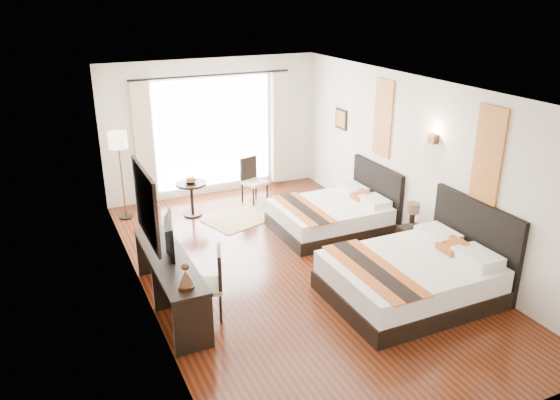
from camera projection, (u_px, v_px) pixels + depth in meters
name	position (u px, v px, depth m)	size (l,w,h in m)	color
floor	(293.00, 268.00, 8.51)	(4.50, 7.50, 0.01)	#37130A
ceiling	(295.00, 88.00, 7.50)	(4.50, 7.50, 0.02)	white
wall_headboard	(417.00, 164.00, 8.88)	(0.01, 7.50, 2.80)	silver
wall_desk	(140.00, 207.00, 7.12)	(0.01, 7.50, 2.80)	silver
wall_window	(213.00, 128.00, 11.17)	(4.50, 0.01, 2.80)	silver
wall_entry	(480.00, 311.00, 4.84)	(4.50, 0.01, 2.80)	silver
window_glass	(213.00, 133.00, 11.19)	(2.40, 0.02, 2.20)	white
sheer_curtain	(214.00, 134.00, 11.14)	(2.30, 0.02, 2.10)	white
drape_left	(144.00, 143.00, 10.55)	(0.35, 0.14, 2.35)	beige
drape_right	(280.00, 128.00, 11.68)	(0.35, 0.14, 2.35)	beige
art_panel_near	(488.00, 155.00, 7.43)	(0.03, 0.50, 1.35)	maroon
art_panel_far	(383.00, 118.00, 9.52)	(0.03, 0.50, 1.35)	maroon
wall_sconce	(433.00, 139.00, 8.35)	(0.10, 0.14, 0.14)	#492E1A
mirror_frame	(146.00, 205.00, 6.81)	(0.04, 1.25, 0.95)	black
mirror_glass	(148.00, 204.00, 6.82)	(0.01, 1.12, 0.82)	white
bed_near	(415.00, 276.00, 7.61)	(2.26, 1.76, 1.27)	black
bed_far	(334.00, 214.00, 9.77)	(1.97, 1.54, 1.11)	black
nightstand	(413.00, 241.00, 8.89)	(0.37, 0.46, 0.45)	black
table_lamp	(413.00, 209.00, 8.82)	(0.21, 0.21, 0.34)	black
vase	(418.00, 224.00, 8.65)	(0.14, 0.14, 0.14)	black
console_desk	(171.00, 283.00, 7.33)	(0.50, 2.20, 0.76)	black
television	(165.00, 235.00, 7.29)	(0.82, 0.11, 0.47)	black
bronze_figurine	(186.00, 277.00, 6.41)	(0.20, 0.20, 0.29)	#492E1A
desk_chair	(207.00, 297.00, 7.16)	(0.56, 0.56, 0.96)	beige
floor_lamp	(118.00, 146.00, 9.85)	(0.34, 0.34, 1.67)	black
side_table	(192.00, 199.00, 10.37)	(0.57, 0.57, 0.66)	black
fruit_bowl	(191.00, 182.00, 10.22)	(0.24, 0.24, 0.06)	#4A351A
window_chair	(254.00, 189.00, 11.04)	(0.53, 0.53, 0.91)	beige
jute_rug	(241.00, 218.00, 10.32)	(1.31, 0.89, 0.01)	tan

